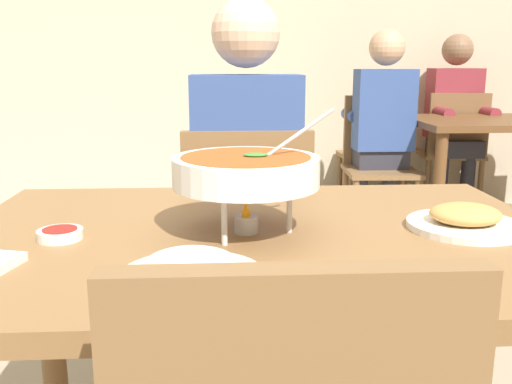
{
  "coord_description": "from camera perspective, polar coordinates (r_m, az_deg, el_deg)",
  "views": [
    {
      "loc": [
        -0.07,
        -1.14,
        1.11
      ],
      "look_at": [
        0.0,
        0.15,
        0.81
      ],
      "focal_mm": 39.6,
      "sensor_mm": 36.0,
      "label": 1
    }
  ],
  "objects": [
    {
      "name": "rice_plate",
      "position": [
        0.92,
        -6.59,
        -7.93
      ],
      "size": [
        0.24,
        0.24,
        0.06
      ],
      "color": "white",
      "rests_on": "dining_table_main"
    },
    {
      "name": "patron_bg_middle",
      "position": [
        3.7,
        12.58,
        7.0
      ],
      "size": [
        0.4,
        0.45,
        1.31
      ],
      "color": "#2D2D38",
      "rests_on": "ground_plane"
    },
    {
      "name": "chair_diner_main",
      "position": [
        1.96,
        -0.97,
        -4.85
      ],
      "size": [
        0.44,
        0.44,
        0.9
      ],
      "color": "brown",
      "rests_on": "ground_plane"
    },
    {
      "name": "patron_bg_right",
      "position": [
        4.37,
        19.44,
        7.44
      ],
      "size": [
        0.4,
        0.45,
        1.31
      ],
      "color": "#2D2D38",
      "rests_on": "ground_plane"
    },
    {
      "name": "chair_bg_middle",
      "position": [
        3.75,
        12.22,
        3.46
      ],
      "size": [
        0.46,
        0.46,
        0.9
      ],
      "color": "brown",
      "rests_on": "ground_plane"
    },
    {
      "name": "appetizer_plate",
      "position": [
        1.28,
        20.35,
        -2.66
      ],
      "size": [
        0.24,
        0.24,
        0.06
      ],
      "color": "white",
      "rests_on": "dining_table_main"
    },
    {
      "name": "chair_bg_corner",
      "position": [
        4.28,
        12.84,
        4.56
      ],
      "size": [
        0.45,
        0.45,
        0.9
      ],
      "color": "brown",
      "rests_on": "ground_plane"
    },
    {
      "name": "diner_main",
      "position": [
        1.93,
        -1.03,
        2.13
      ],
      "size": [
        0.4,
        0.45,
        1.31
      ],
      "color": "#2D2D38",
      "rests_on": "ground_plane"
    },
    {
      "name": "dining_table_far",
      "position": [
        3.91,
        22.47,
        4.84
      ],
      "size": [
        1.0,
        0.8,
        0.76
      ],
      "color": "brown",
      "rests_on": "ground_plane"
    },
    {
      "name": "cafe_rear_partition",
      "position": [
        4.38,
        -2.41,
        18.04
      ],
      "size": [
        10.0,
        0.1,
        3.0
      ],
      "primitive_type": "cube",
      "color": "beige",
      "rests_on": "ground_plane"
    },
    {
      "name": "curry_bowl",
      "position": [
        1.15,
        -1.02,
        2.05
      ],
      "size": [
        0.33,
        0.3,
        0.26
      ],
      "color": "silver",
      "rests_on": "dining_table_main"
    },
    {
      "name": "chair_bg_right",
      "position": [
        4.42,
        19.28,
        4.42
      ],
      "size": [
        0.5,
        0.5,
        0.9
      ],
      "color": "brown",
      "rests_on": "ground_plane"
    },
    {
      "name": "dining_table_main",
      "position": [
        1.23,
        0.4,
        -8.96
      ],
      "size": [
        1.27,
        0.88,
        0.76
      ],
      "color": "brown",
      "rests_on": "ground_plane"
    },
    {
      "name": "sauce_dish",
      "position": [
        1.2,
        -19.18,
        -4.01
      ],
      "size": [
        0.09,
        0.09,
        0.02
      ],
      "color": "white",
      "rests_on": "dining_table_main"
    }
  ]
}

